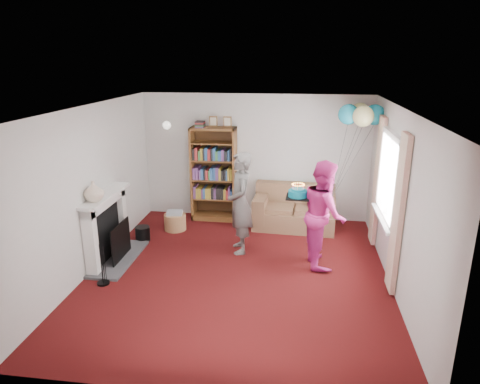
# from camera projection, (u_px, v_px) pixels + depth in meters

# --- Properties ---
(ground) EXTENTS (5.00, 5.00, 0.00)m
(ground) POSITION_uv_depth(u_px,v_px,m) (238.00, 273.00, 6.54)
(ground) COLOR #370B08
(ground) RESTS_ON ground
(wall_back) EXTENTS (4.50, 0.02, 2.50)m
(wall_back) POSITION_uv_depth(u_px,v_px,m) (255.00, 157.00, 8.54)
(wall_back) COLOR silver
(wall_back) RESTS_ON ground
(wall_left) EXTENTS (0.02, 5.00, 2.50)m
(wall_left) POSITION_uv_depth(u_px,v_px,m) (90.00, 190.00, 6.46)
(wall_left) COLOR silver
(wall_left) RESTS_ON ground
(wall_right) EXTENTS (0.02, 5.00, 2.50)m
(wall_right) POSITION_uv_depth(u_px,v_px,m) (400.00, 203.00, 5.87)
(wall_right) COLOR silver
(wall_right) RESTS_ON ground
(ceiling) EXTENTS (4.50, 5.00, 0.01)m
(ceiling) POSITION_uv_depth(u_px,v_px,m) (237.00, 108.00, 5.79)
(ceiling) COLOR white
(ceiling) RESTS_ON wall_back
(fireplace) EXTENTS (0.55, 1.80, 1.12)m
(fireplace) POSITION_uv_depth(u_px,v_px,m) (110.00, 231.00, 6.84)
(fireplace) COLOR #3F3F42
(fireplace) RESTS_ON ground
(window_bay) EXTENTS (0.14, 2.02, 2.20)m
(window_bay) POSITION_uv_depth(u_px,v_px,m) (387.00, 193.00, 6.46)
(window_bay) COLOR white
(window_bay) RESTS_ON ground
(wall_sconce) EXTENTS (0.16, 0.23, 0.16)m
(wall_sconce) POSITION_uv_depth(u_px,v_px,m) (167.00, 125.00, 8.44)
(wall_sconce) COLOR gold
(wall_sconce) RESTS_ON ground
(bookcase) EXTENTS (0.89, 0.42, 2.08)m
(bookcase) POSITION_uv_depth(u_px,v_px,m) (214.00, 175.00, 8.55)
(bookcase) COLOR #472B14
(bookcase) RESTS_ON ground
(sofa) EXTENTS (1.54, 0.81, 0.81)m
(sofa) POSITION_uv_depth(u_px,v_px,m) (294.00, 211.00, 8.29)
(sofa) COLOR brown
(sofa) RESTS_ON ground
(wicker_basket) EXTENTS (0.41, 0.41, 0.37)m
(wicker_basket) POSITION_uv_depth(u_px,v_px,m) (175.00, 221.00, 8.17)
(wicker_basket) COLOR #A9744F
(wicker_basket) RESTS_ON ground
(person_striped) EXTENTS (0.56, 0.71, 1.71)m
(person_striped) POSITION_uv_depth(u_px,v_px,m) (240.00, 203.00, 7.07)
(person_striped) COLOR black
(person_striped) RESTS_ON ground
(person_magenta) EXTENTS (0.75, 0.90, 1.69)m
(person_magenta) POSITION_uv_depth(u_px,v_px,m) (324.00, 214.00, 6.64)
(person_magenta) COLOR #C4277A
(person_magenta) RESTS_ON ground
(birthday_cake) EXTENTS (0.36, 0.36, 0.22)m
(birthday_cake) POSITION_uv_depth(u_px,v_px,m) (298.00, 193.00, 6.64)
(birthday_cake) COLOR black
(birthday_cake) RESTS_ON ground
(balloons) EXTENTS (0.84, 0.79, 1.76)m
(balloons) POSITION_uv_depth(u_px,v_px,m) (362.00, 115.00, 7.35)
(balloons) COLOR #3F3F3F
(balloons) RESTS_ON ground
(mantel_vase) EXTENTS (0.34, 0.34, 0.31)m
(mantel_vase) POSITION_uv_depth(u_px,v_px,m) (94.00, 191.00, 6.29)
(mantel_vase) COLOR beige
(mantel_vase) RESTS_ON fireplace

